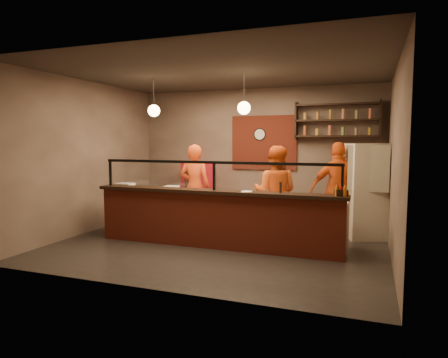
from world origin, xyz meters
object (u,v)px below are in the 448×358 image
at_px(pizza_dough, 276,199).
at_px(cook_right, 339,190).
at_px(cook_mid, 275,192).
at_px(condiment_caddy, 341,193).
at_px(cook_left, 195,187).
at_px(fridge, 368,191).
at_px(wall_clock, 260,134).
at_px(red_cooler, 197,191).
at_px(pepper_mill, 280,187).

bearing_deg(pizza_dough, cook_right, 52.27).
height_order(cook_mid, condiment_caddy, cook_mid).
distance_m(cook_left, fridge, 3.58).
bearing_deg(cook_right, cook_left, -7.74).
relative_size(wall_clock, cook_mid, 0.16).
distance_m(cook_right, fridge, 0.56).
bearing_deg(condiment_caddy, red_cooler, 146.12).
xyz_separation_m(wall_clock, pepper_mill, (1.10, -2.72, -0.95)).
bearing_deg(cook_mid, red_cooler, -30.09).
bearing_deg(cook_mid, pepper_mill, 106.96).
height_order(cook_left, fridge, fridge).
bearing_deg(pepper_mill, cook_left, 150.71).
height_order(wall_clock, red_cooler, wall_clock).
distance_m(pizza_dough, condiment_caddy, 1.22).
xyz_separation_m(wall_clock, fridge, (2.50, -0.99, -1.15)).
xyz_separation_m(pizza_dough, pepper_mill, (0.15, -0.34, 0.25)).
xyz_separation_m(wall_clock, cook_right, (1.95, -1.10, -1.14)).
bearing_deg(condiment_caddy, pizza_dough, 161.95).
bearing_deg(condiment_caddy, cook_right, 95.18).
xyz_separation_m(pizza_dough, condiment_caddy, (1.14, -0.37, 0.21)).
bearing_deg(wall_clock, cook_left, -124.43).
distance_m(cook_right, red_cooler, 3.58).
relative_size(red_cooler, condiment_caddy, 7.44).
bearing_deg(pepper_mill, cook_right, 62.52).
bearing_deg(pizza_dough, wall_clock, 111.94).
bearing_deg(cook_left, pizza_dough, 152.46).
bearing_deg(cook_right, cook_mid, 8.16).
bearing_deg(fridge, pepper_mill, -148.27).
height_order(cook_left, red_cooler, cook_left).
bearing_deg(cook_right, condiment_caddy, 79.41).
relative_size(cook_left, pizza_dough, 3.95).
bearing_deg(cook_mid, condiment_caddy, 139.58).
height_order(fridge, condiment_caddy, fridge).
height_order(cook_mid, red_cooler, cook_mid).
relative_size(wall_clock, red_cooler, 0.22).
height_order(cook_left, condiment_caddy, cook_left).
xyz_separation_m(cook_left, pizza_dough, (2.00, -0.86, -0.03)).
xyz_separation_m(fridge, condiment_caddy, (-0.40, -1.76, 0.17)).
relative_size(red_cooler, pizza_dough, 2.94).
relative_size(cook_mid, red_cooler, 1.33).
distance_m(cook_left, cook_right, 3.02).
distance_m(wall_clock, cook_right, 2.51).
xyz_separation_m(fridge, red_cooler, (-4.04, 0.68, -0.25)).
xyz_separation_m(fridge, pepper_mill, (-1.40, -1.74, 0.21)).
xyz_separation_m(wall_clock, condiment_caddy, (2.10, -2.75, -0.99)).
distance_m(fridge, pizza_dough, 2.08).
distance_m(cook_right, pepper_mill, 1.84).
distance_m(cook_left, condiment_caddy, 3.38).
bearing_deg(pepper_mill, fridge, 51.21).
bearing_deg(condiment_caddy, cook_mid, 139.90).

